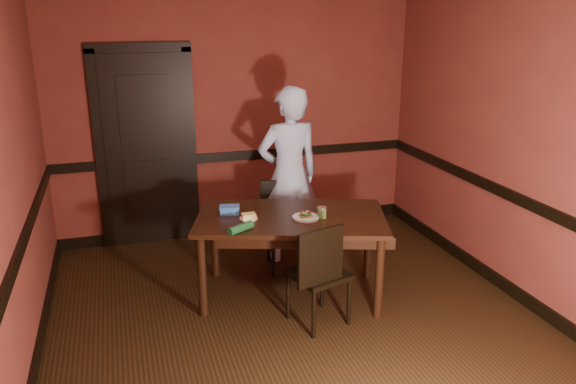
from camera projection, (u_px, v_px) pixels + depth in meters
floor at (301, 328)px, 4.55m from camera, size 4.00×4.50×0.01m
wall_back at (237, 116)px, 6.18m from camera, size 4.00×0.02×2.70m
wall_front at (494, 319)px, 2.09m from camera, size 4.00×0.02×2.70m
wall_left at (5, 192)px, 3.58m from camera, size 0.02×4.50×2.70m
wall_right at (528, 149)px, 4.70m from camera, size 0.02×4.50×2.70m
dado_back at (238, 156)px, 6.31m from camera, size 4.00×0.03×0.10m
dado_left at (18, 256)px, 3.72m from camera, size 0.03×4.50×0.10m
dado_right at (520, 200)px, 4.84m from camera, size 0.03×4.50×0.10m
baseboard_back at (240, 225)px, 6.57m from camera, size 4.00×0.03×0.12m
baseboard_left at (35, 365)px, 3.97m from camera, size 0.03×4.50×0.12m
baseboard_right at (508, 287)px, 5.09m from camera, size 0.03×4.50×0.12m
door at (146, 145)px, 5.95m from camera, size 1.05×0.07×2.20m
dining_table at (291, 256)px, 4.97m from camera, size 1.82×1.37×0.76m
chair_far at (288, 227)px, 5.51m from camera, size 0.45×0.45×0.86m
chair_near at (319, 272)px, 4.51m from camera, size 0.52×0.52×0.89m
person at (289, 175)px, 5.60m from camera, size 0.69×0.48×1.78m
sandwich_plate at (306, 216)px, 4.79m from camera, size 0.23×0.23×0.06m
sauce_jar at (322, 212)px, 4.80m from camera, size 0.08×0.08×0.10m
cheese_saucer at (249, 217)px, 4.78m from camera, size 0.15×0.15×0.05m
food_tub at (230, 210)px, 4.89m from camera, size 0.19×0.15×0.07m
wrapped_veg at (241, 228)px, 4.49m from camera, size 0.24×0.18×0.07m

